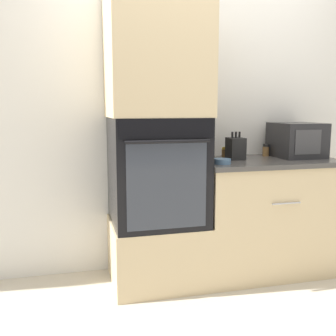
{
  "coord_description": "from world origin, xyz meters",
  "views": [
    {
      "loc": [
        -0.94,
        -2.41,
        1.28
      ],
      "look_at": [
        -0.28,
        0.21,
        0.86
      ],
      "focal_mm": 42.0,
      "sensor_mm": 36.0,
      "label": 1
    }
  ],
  "objects_px": {
    "wall_oven": "(157,171)",
    "condiment_jar_far": "(266,150)",
    "condiment_jar_near": "(211,156)",
    "microwave": "(297,140)",
    "condiment_jar_mid": "(225,152)",
    "bowl": "(222,161)",
    "knife_block": "(236,148)"
  },
  "relations": [
    {
      "from": "knife_block",
      "to": "condiment_jar_near",
      "type": "height_order",
      "value": "knife_block"
    },
    {
      "from": "wall_oven",
      "to": "condiment_jar_far",
      "type": "height_order",
      "value": "wall_oven"
    },
    {
      "from": "bowl",
      "to": "condiment_jar_mid",
      "type": "bearing_deg",
      "value": 64.76
    },
    {
      "from": "bowl",
      "to": "condiment_jar_far",
      "type": "xyz_separation_m",
      "value": [
        0.51,
        0.33,
        0.03
      ]
    },
    {
      "from": "condiment_jar_near",
      "to": "bowl",
      "type": "bearing_deg",
      "value": -88.44
    },
    {
      "from": "condiment_jar_mid",
      "to": "bowl",
      "type": "bearing_deg",
      "value": -115.24
    },
    {
      "from": "wall_oven",
      "to": "knife_block",
      "type": "height_order",
      "value": "wall_oven"
    },
    {
      "from": "microwave",
      "to": "knife_block",
      "type": "xyz_separation_m",
      "value": [
        -0.53,
        -0.01,
        -0.05
      ]
    },
    {
      "from": "bowl",
      "to": "condiment_jar_near",
      "type": "xyz_separation_m",
      "value": [
        -0.01,
        0.21,
        0.01
      ]
    },
    {
      "from": "condiment_jar_near",
      "to": "condiment_jar_far",
      "type": "height_order",
      "value": "condiment_jar_far"
    },
    {
      "from": "bowl",
      "to": "condiment_jar_mid",
      "type": "distance_m",
      "value": 0.37
    },
    {
      "from": "microwave",
      "to": "condiment_jar_near",
      "type": "bearing_deg",
      "value": -179.08
    },
    {
      "from": "bowl",
      "to": "condiment_jar_near",
      "type": "distance_m",
      "value": 0.21
    },
    {
      "from": "condiment_jar_mid",
      "to": "condiment_jar_far",
      "type": "bearing_deg",
      "value": -0.39
    },
    {
      "from": "condiment_jar_far",
      "to": "condiment_jar_mid",
      "type": "bearing_deg",
      "value": 179.61
    },
    {
      "from": "bowl",
      "to": "condiment_jar_far",
      "type": "distance_m",
      "value": 0.61
    },
    {
      "from": "knife_block",
      "to": "condiment_jar_far",
      "type": "xyz_separation_m",
      "value": [
        0.32,
        0.13,
        -0.04
      ]
    },
    {
      "from": "knife_block",
      "to": "bowl",
      "type": "xyz_separation_m",
      "value": [
        -0.19,
        -0.2,
        -0.07
      ]
    },
    {
      "from": "knife_block",
      "to": "condiment_jar_far",
      "type": "relative_size",
      "value": 2.16
    },
    {
      "from": "knife_block",
      "to": "condiment_jar_near",
      "type": "xyz_separation_m",
      "value": [
        -0.19,
        0.0,
        -0.05
      ]
    },
    {
      "from": "microwave",
      "to": "bowl",
      "type": "height_order",
      "value": "microwave"
    },
    {
      "from": "microwave",
      "to": "condiment_jar_mid",
      "type": "height_order",
      "value": "microwave"
    },
    {
      "from": "wall_oven",
      "to": "condiment_jar_mid",
      "type": "relative_size",
      "value": 9.36
    },
    {
      "from": "microwave",
      "to": "knife_block",
      "type": "bearing_deg",
      "value": -178.4
    },
    {
      "from": "condiment_jar_near",
      "to": "condiment_jar_far",
      "type": "bearing_deg",
      "value": 13.52
    },
    {
      "from": "bowl",
      "to": "condiment_jar_mid",
      "type": "relative_size",
      "value": 1.48
    },
    {
      "from": "microwave",
      "to": "bowl",
      "type": "bearing_deg",
      "value": -163.15
    },
    {
      "from": "wall_oven",
      "to": "condiment_jar_far",
      "type": "relative_size",
      "value": 7.83
    },
    {
      "from": "condiment_jar_far",
      "to": "bowl",
      "type": "bearing_deg",
      "value": -147.17
    },
    {
      "from": "condiment_jar_near",
      "to": "condiment_jar_far",
      "type": "relative_size",
      "value": 0.69
    },
    {
      "from": "microwave",
      "to": "condiment_jar_mid",
      "type": "bearing_deg",
      "value": 168.4
    },
    {
      "from": "microwave",
      "to": "condiment_jar_mid",
      "type": "relative_size",
      "value": 4.64
    }
  ]
}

